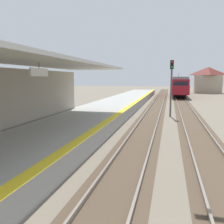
% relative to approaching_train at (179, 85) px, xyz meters
% --- Properties ---
extents(station_platform, '(5.00, 80.00, 0.91)m').
position_rel_approaching_train_xyz_m(station_platform, '(-7.80, -33.63, -1.73)').
color(station_platform, '#999993').
rests_on(station_platform, ground).
extents(track_pair_nearest_platform, '(2.34, 120.00, 0.16)m').
position_rel_approaching_train_xyz_m(track_pair_nearest_platform, '(-3.40, -29.63, -2.13)').
color(track_pair_nearest_platform, '#4C3D2D').
rests_on(track_pair_nearest_platform, ground).
extents(track_pair_middle, '(2.34, 120.00, 0.16)m').
position_rel_approaching_train_xyz_m(track_pair_middle, '(-0.00, -29.63, -2.13)').
color(track_pair_middle, '#4C3D2D').
rests_on(track_pair_middle, ground).
extents(approaching_train, '(2.93, 19.60, 4.76)m').
position_rel_approaching_train_xyz_m(approaching_train, '(0.00, 0.00, 0.00)').
color(approaching_train, maroon).
rests_on(approaching_train, ground).
extents(rail_signal_post, '(0.32, 0.34, 5.20)m').
position_rel_approaching_train_xyz_m(rail_signal_post, '(-1.70, -28.15, 1.02)').
color(rail_signal_post, '#4C4C4C').
rests_on(rail_signal_post, ground).
extents(distant_trackside_house, '(6.60, 5.28, 6.40)m').
position_rel_approaching_train_xyz_m(distant_trackside_house, '(7.26, 11.83, 1.16)').
color(distant_trackside_house, tan).
rests_on(distant_trackside_house, ground).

